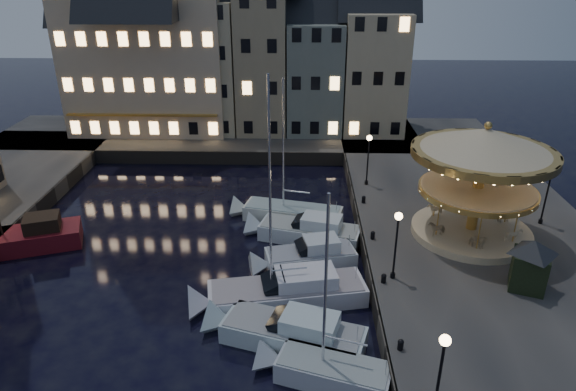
{
  "coord_description": "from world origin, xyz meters",
  "views": [
    {
      "loc": [
        1.85,
        -23.95,
        17.87
      ],
      "look_at": [
        1.0,
        8.0,
        3.2
      ],
      "focal_mm": 32.0,
      "sensor_mm": 36.0,
      "label": 1
    }
  ],
  "objects_px": {
    "bollard_d": "(364,199)",
    "carousel": "(482,163)",
    "streetlamp_c": "(368,153)",
    "motorboat_a": "(321,370)",
    "ticket_kiosk": "(532,256)",
    "streetlamp_a": "(441,366)",
    "motorboat_e": "(304,231)",
    "bollard_b": "(384,278)",
    "streetlamp_d": "(548,187)",
    "motorboat_b": "(286,332)",
    "streetlamp_b": "(397,236)",
    "motorboat_c": "(280,292)",
    "motorboat_d": "(304,258)",
    "red_fishing_boat": "(24,239)",
    "bollard_c": "(373,235)",
    "motorboat_f": "(285,213)",
    "bollard_a": "(401,344)"
  },
  "relations": [
    {
      "from": "streetlamp_d",
      "to": "motorboat_b",
      "type": "relative_size",
      "value": 0.5
    },
    {
      "from": "streetlamp_a",
      "to": "motorboat_a",
      "type": "xyz_separation_m",
      "value": [
        -4.28,
        3.37,
        -3.48
      ]
    },
    {
      "from": "streetlamp_b",
      "to": "motorboat_a",
      "type": "bearing_deg",
      "value": -122.84
    },
    {
      "from": "bollard_c",
      "to": "motorboat_c",
      "type": "height_order",
      "value": "motorboat_c"
    },
    {
      "from": "motorboat_c",
      "to": "motorboat_e",
      "type": "distance_m",
      "value": 7.51
    },
    {
      "from": "motorboat_a",
      "to": "motorboat_d",
      "type": "height_order",
      "value": "motorboat_a"
    },
    {
      "from": "streetlamp_d",
      "to": "motorboat_b",
      "type": "bearing_deg",
      "value": -147.29
    },
    {
      "from": "streetlamp_d",
      "to": "bollard_c",
      "type": "relative_size",
      "value": 7.32
    },
    {
      "from": "streetlamp_a",
      "to": "motorboat_a",
      "type": "distance_m",
      "value": 6.46
    },
    {
      "from": "bollard_b",
      "to": "motorboat_b",
      "type": "bearing_deg",
      "value": -146.24
    },
    {
      "from": "streetlamp_c",
      "to": "motorboat_f",
      "type": "bearing_deg",
      "value": -149.2
    },
    {
      "from": "motorboat_b",
      "to": "ticket_kiosk",
      "type": "distance_m",
      "value": 13.93
    },
    {
      "from": "streetlamp_c",
      "to": "motorboat_c",
      "type": "relative_size",
      "value": 0.31
    },
    {
      "from": "streetlamp_b",
      "to": "bollard_a",
      "type": "distance_m",
      "value": 6.5
    },
    {
      "from": "streetlamp_d",
      "to": "motorboat_f",
      "type": "xyz_separation_m",
      "value": [
        -17.77,
        2.64,
        -3.49
      ]
    },
    {
      "from": "motorboat_b",
      "to": "red_fishing_boat",
      "type": "bearing_deg",
      "value": 153.52
    },
    {
      "from": "bollard_b",
      "to": "motorboat_e",
      "type": "bearing_deg",
      "value": 122.11
    },
    {
      "from": "streetlamp_a",
      "to": "bollard_d",
      "type": "height_order",
      "value": "streetlamp_a"
    },
    {
      "from": "motorboat_a",
      "to": "bollard_b",
      "type": "bearing_deg",
      "value": 59.03
    },
    {
      "from": "streetlamp_b",
      "to": "bollard_a",
      "type": "height_order",
      "value": "streetlamp_b"
    },
    {
      "from": "streetlamp_a",
      "to": "red_fishing_boat",
      "type": "bearing_deg",
      "value": 148.3
    },
    {
      "from": "motorboat_b",
      "to": "motorboat_f",
      "type": "relative_size",
      "value": 0.75
    },
    {
      "from": "bollard_d",
      "to": "ticket_kiosk",
      "type": "bearing_deg",
      "value": -53.99
    },
    {
      "from": "streetlamp_a",
      "to": "streetlamp_d",
      "type": "bearing_deg",
      "value": 56.39
    },
    {
      "from": "motorboat_a",
      "to": "ticket_kiosk",
      "type": "distance_m",
      "value": 13.21
    },
    {
      "from": "carousel",
      "to": "streetlamp_b",
      "type": "bearing_deg",
      "value": -138.61
    },
    {
      "from": "streetlamp_d",
      "to": "motorboat_e",
      "type": "relative_size",
      "value": 0.52
    },
    {
      "from": "streetlamp_a",
      "to": "motorboat_e",
      "type": "relative_size",
      "value": 0.52
    },
    {
      "from": "bollard_b",
      "to": "streetlamp_d",
      "type": "bearing_deg",
      "value": 32.22
    },
    {
      "from": "streetlamp_c",
      "to": "streetlamp_d",
      "type": "height_order",
      "value": "same"
    },
    {
      "from": "streetlamp_a",
      "to": "streetlamp_d",
      "type": "height_order",
      "value": "same"
    },
    {
      "from": "streetlamp_c",
      "to": "motorboat_a",
      "type": "bearing_deg",
      "value": -102.0
    },
    {
      "from": "motorboat_b",
      "to": "motorboat_c",
      "type": "height_order",
      "value": "motorboat_c"
    },
    {
      "from": "bollard_b",
      "to": "ticket_kiosk",
      "type": "distance_m",
      "value": 8.02
    },
    {
      "from": "motorboat_d",
      "to": "motorboat_f",
      "type": "bearing_deg",
      "value": 102.01
    },
    {
      "from": "streetlamp_a",
      "to": "bollard_b",
      "type": "bearing_deg",
      "value": 93.61
    },
    {
      "from": "carousel",
      "to": "motorboat_b",
      "type": "bearing_deg",
      "value": -141.95
    },
    {
      "from": "bollard_c",
      "to": "bollard_d",
      "type": "relative_size",
      "value": 1.0
    },
    {
      "from": "bollard_a",
      "to": "ticket_kiosk",
      "type": "relative_size",
      "value": 0.17
    },
    {
      "from": "motorboat_b",
      "to": "bollard_d",
      "type": "bearing_deg",
      "value": 68.98
    },
    {
      "from": "bollard_b",
      "to": "carousel",
      "type": "bearing_deg",
      "value": 41.25
    },
    {
      "from": "bollard_d",
      "to": "motorboat_e",
      "type": "relative_size",
      "value": 0.07
    },
    {
      "from": "bollard_b",
      "to": "motorboat_d",
      "type": "height_order",
      "value": "motorboat_d"
    },
    {
      "from": "bollard_a",
      "to": "streetlamp_d",
      "type": "bearing_deg",
      "value": 47.53
    },
    {
      "from": "streetlamp_a",
      "to": "motorboat_e",
      "type": "xyz_separation_m",
      "value": [
        -5.07,
        16.62,
        -3.38
      ]
    },
    {
      "from": "bollard_c",
      "to": "motorboat_d",
      "type": "height_order",
      "value": "motorboat_d"
    },
    {
      "from": "bollard_d",
      "to": "carousel",
      "type": "relative_size",
      "value": 0.06
    },
    {
      "from": "streetlamp_a",
      "to": "motorboat_e",
      "type": "bearing_deg",
      "value": 106.96
    },
    {
      "from": "bollard_a",
      "to": "streetlamp_b",
      "type": "bearing_deg",
      "value": 84.29
    },
    {
      "from": "bollard_d",
      "to": "red_fishing_boat",
      "type": "height_order",
      "value": "red_fishing_boat"
    }
  ]
}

